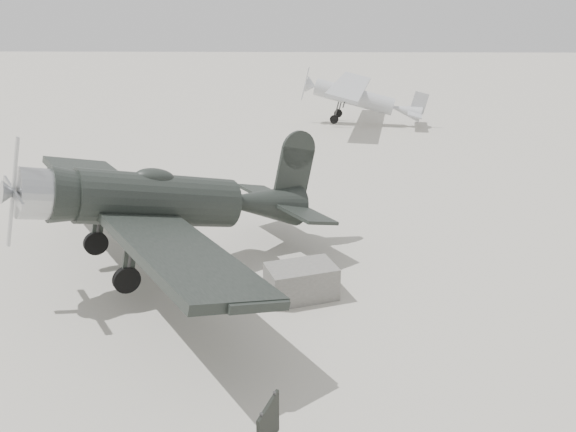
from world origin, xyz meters
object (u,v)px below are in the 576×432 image
lowwing_monoplane (173,201)px  highwing_monoplane (359,94)px  equipment_block (301,281)px  sign_board (268,426)px

lowwing_monoplane → highwing_monoplane: 22.44m
lowwing_monoplane → equipment_block: bearing=-57.6°
equipment_block → sign_board: 5.74m
equipment_block → sign_board: bearing=-95.3°
lowwing_monoplane → highwing_monoplane: lowwing_monoplane is taller
equipment_block → sign_board: (-0.53, -5.71, 0.28)m
lowwing_monoplane → highwing_monoplane: bearing=36.7°
lowwing_monoplane → sign_board: lowwing_monoplane is taller
highwing_monoplane → equipment_block: 23.10m
highwing_monoplane → equipment_block: highwing_monoplane is taller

